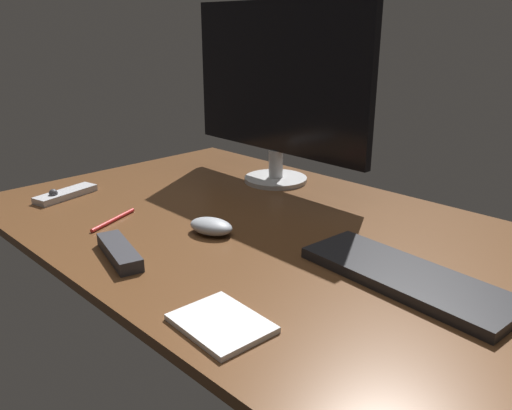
% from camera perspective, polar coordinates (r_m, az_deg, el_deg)
% --- Properties ---
extents(desk, '(1.40, 0.84, 0.02)m').
position_cam_1_polar(desk, '(1.13, 1.88, -3.23)').
color(desk, brown).
rests_on(desk, ground).
extents(monitor, '(0.62, 0.18, 0.48)m').
position_cam_1_polar(monitor, '(1.42, 2.32, 12.90)').
color(monitor, '#BBBBBB').
rests_on(monitor, desk).
extents(keyboard, '(0.39, 0.17, 0.02)m').
position_cam_1_polar(keyboard, '(0.94, 16.31, -7.66)').
color(keyboard, black).
rests_on(keyboard, desk).
extents(computer_mouse, '(0.11, 0.09, 0.03)m').
position_cam_1_polar(computer_mouse, '(1.10, -4.99, -2.36)').
color(computer_mouse, '#999EA5').
rests_on(computer_mouse, desk).
extents(media_remote, '(0.08, 0.17, 0.03)m').
position_cam_1_polar(media_remote, '(1.42, -20.39, 1.15)').
color(media_remote, '#B7B7BC').
rests_on(media_remote, desk).
extents(tv_remote, '(0.17, 0.09, 0.03)m').
position_cam_1_polar(tv_remote, '(1.02, -14.89, -5.02)').
color(tv_remote, '#2D2D33').
rests_on(tv_remote, desk).
extents(notepad, '(0.15, 0.12, 0.01)m').
position_cam_1_polar(notepad, '(0.78, -3.87, -12.94)').
color(notepad, silver).
rests_on(notepad, desk).
extents(pen, '(0.06, 0.14, 0.01)m').
position_cam_1_polar(pen, '(1.21, -15.51, -1.60)').
color(pen, red).
rests_on(pen, desk).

